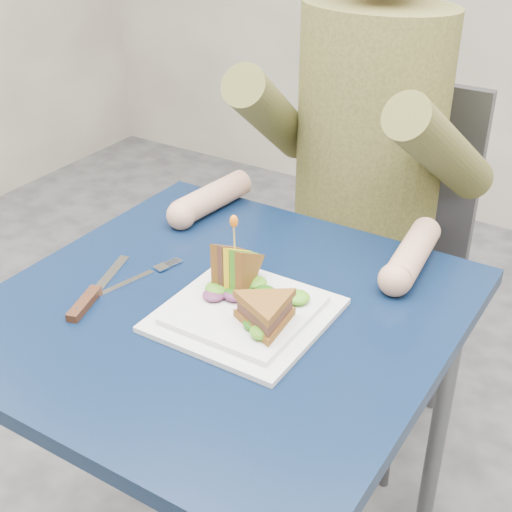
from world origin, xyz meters
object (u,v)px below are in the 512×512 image
Objects in this scene: diner at (369,109)px; sandwich_flat at (266,312)px; fork at (139,277)px; table at (222,344)px; plate at (245,313)px; knife at (90,298)px; chair at (375,240)px; sandwich_upright at (235,269)px.

sandwich_flat is (0.11, -0.60, -0.14)m from diner.
diner reaches higher than fork.
plate is (0.05, -0.01, 0.09)m from table.
knife is at bearing -158.56° from plate.
plate is 0.07m from sandwich_flat.
chair reaches higher than plate.
plate is (0.05, -0.58, -0.18)m from diner.
sandwich_upright reaches higher than sandwich_flat.
fork is at bearing -179.91° from plate.
fork is at bearing -106.91° from diner.
chair is 0.76m from sandwich_flat.
table is 1.01× the size of diner.
table is at bearing -90.00° from diner.
fork is at bearing -104.28° from chair.
knife is (-0.20, -0.14, -0.05)m from sandwich_upright.
plate is 1.20× the size of knife.
plate is 1.68× the size of sandwich_flat.
chair is 1.25× the size of diner.
chair is 0.39m from diner.
sandwich_upright is at bearing 84.82° from table.
plate reaches higher than table.
sandwich_flat reaches higher than fork.
sandwich_flat is at bearing -79.83° from diner.
sandwich_flat is 0.13m from sandwich_upright.
chair is at bearing 90.00° from diner.
diner is 0.73m from knife.
plate is 0.08m from sandwich_upright.
plate reaches higher than knife.
sandwich_flat is at bearing -24.44° from plate.
table is 4.84× the size of sandwich_flat.
table is 0.14m from sandwich_upright.
plate is 0.23m from fork.
chair is at bearing 75.75° from knife.
chair is 3.58× the size of plate.
table is at bearing 163.76° from sandwich_flat.
plate is at bearing -6.94° from table.
plate is at bearing 155.56° from sandwich_flat.
sandwich_upright is at bearing 146.18° from sandwich_flat.
fork is at bearing 175.03° from sandwich_flat.
sandwich_flat reaches higher than table.
chair is 4.31× the size of knife.
fork is (-0.18, -0.05, -0.05)m from sandwich_upright.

